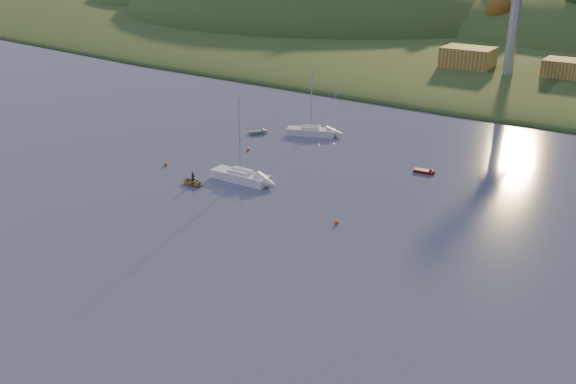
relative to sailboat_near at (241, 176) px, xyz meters
The scene contains 18 objects.
ground 44.41m from the sailboat_near, 75.11° to the right, with size 500.00×500.00×0.00m, color #364059.
shore_slope 122.62m from the sailboat_near, 84.66° to the left, with size 640.00×150.00×7.00m, color #2E461C.
hill_left_far 227.36m from the sailboat_near, 130.81° to the left, with size 120.00×100.00×32.00m, color #2E461C.
hill_left 175.65m from the sailboat_near, 116.58° to the left, with size 170.00×140.00×44.00m, color #2E461C.
hillside_trees 142.55m from the sailboat_near, 85.41° to the left, with size 280.00×50.00×32.00m, color #1C4017, non-canonical shape.
wharf 80.77m from the sailboat_near, 78.28° to the left, with size 42.00×16.00×2.40m, color slate.
shed_west 80.26m from the sailboat_near, 87.56° to the left, with size 11.00×8.00×4.80m, color olive.
shed_east 84.76m from the sailboat_near, 73.25° to the left, with size 9.00×7.00×4.00m, color olive.
dock_crane 78.40m from the sailboat_near, 79.93° to the left, with size 3.20×28.00×20.30m.
sailboat_near is the anchor object (origin of this frame).
sailboat_far 23.41m from the sailboat_near, 97.69° to the left, with size 8.33×5.09×11.10m.
canoe 6.41m from the sailboat_near, 132.31° to the right, with size 2.38×3.33×0.69m, color #A27E59.
paddler 6.39m from the sailboat_near, 132.31° to the right, with size 0.56×0.37×1.55m, color black.
red_tender 26.04m from the sailboat_near, 39.85° to the left, with size 3.23×1.50×1.06m.
grey_dinghy 22.12m from the sailboat_near, 118.67° to the left, with size 2.99×3.24×1.21m.
buoy_0 18.37m from the sailboat_near, 15.71° to the right, with size 0.50×0.50×0.50m, color orange.
buoy_1 12.71m from the sailboat_near, behind, with size 0.50×0.50×0.50m, color orange.
buoy_2 12.78m from the sailboat_near, 122.54° to the left, with size 0.50×0.50×0.50m, color orange.
Camera 1 is at (38.70, -20.97, 31.22)m, focal length 40.00 mm.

